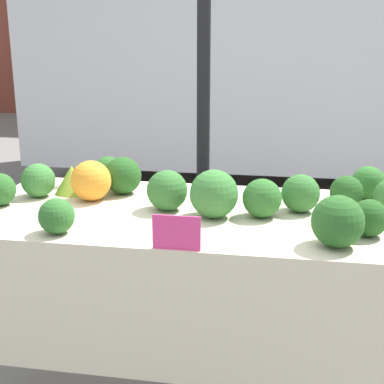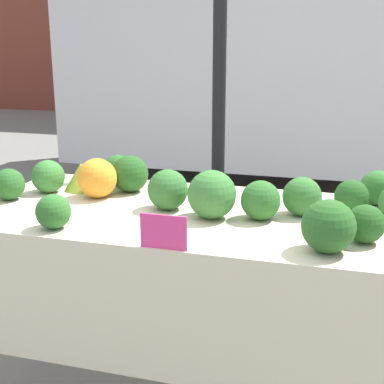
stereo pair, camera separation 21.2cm
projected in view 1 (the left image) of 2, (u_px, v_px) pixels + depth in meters
name	position (u px, v px, depth m)	size (l,w,h in m)	color
tent_pole	(203.00, 121.00, 2.82)	(0.07, 0.07, 2.20)	black
parked_truck	(262.00, 53.00, 5.76)	(5.04, 2.19, 2.65)	silver
market_table	(189.00, 243.00, 2.11)	(1.78, 0.85, 0.85)	beige
orange_cauliflower	(91.00, 181.00, 2.27)	(0.17, 0.17, 0.17)	orange
romanesco_head	(72.00, 179.00, 2.38)	(0.16, 0.16, 0.13)	#93B238
broccoli_head_0	(38.00, 180.00, 2.32)	(0.15, 0.15, 0.15)	#387533
broccoli_head_1	(346.00, 192.00, 2.17)	(0.13, 0.13, 0.13)	#23511E
broccoli_head_2	(214.00, 194.00, 2.04)	(0.19, 0.19, 0.19)	#387533
broccoli_head_3	(368.00, 183.00, 2.28)	(0.14, 0.14, 0.14)	#2D6628
broccoli_head_4	(167.00, 190.00, 2.14)	(0.16, 0.16, 0.16)	#336B2D
broccoli_head_5	(108.00, 172.00, 2.48)	(0.14, 0.14, 0.14)	#285B23
broccoli_head_6	(262.00, 198.00, 2.05)	(0.15, 0.15, 0.15)	#2D6628
broccoli_head_7	(301.00, 193.00, 2.11)	(0.15, 0.15, 0.15)	#336B2D
broccoli_head_8	(338.00, 221.00, 1.75)	(0.17, 0.17, 0.17)	#285B23
broccoli_head_10	(123.00, 175.00, 2.37)	(0.17, 0.17, 0.17)	#23511E
broccoli_head_11	(56.00, 216.00, 1.88)	(0.13, 0.13, 0.13)	#2D6628
broccoli_head_13	(369.00, 218.00, 1.85)	(0.13, 0.13, 0.13)	#23511E
price_sign	(176.00, 233.00, 1.73)	(0.16, 0.01, 0.12)	#E53D84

